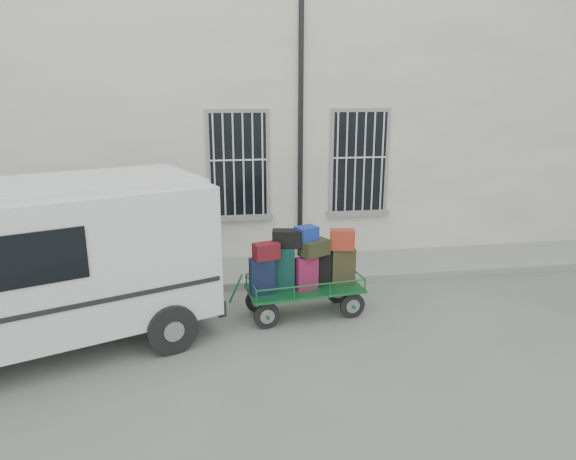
# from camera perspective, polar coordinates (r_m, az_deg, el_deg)

# --- Properties ---
(ground) EXTENTS (80.00, 80.00, 0.00)m
(ground) POSITION_cam_1_polar(r_m,az_deg,el_deg) (9.01, -1.27, -9.74)
(ground) COLOR slate
(ground) RESTS_ON ground
(building) EXTENTS (24.00, 5.15, 6.00)m
(building) POSITION_cam_1_polar(r_m,az_deg,el_deg) (13.65, -4.64, 11.85)
(building) COLOR beige
(building) RESTS_ON ground
(sidewalk) EXTENTS (24.00, 1.70, 0.15)m
(sidewalk) POSITION_cam_1_polar(r_m,az_deg,el_deg) (11.00, -2.88, -4.58)
(sidewalk) COLOR gray
(sidewalk) RESTS_ON ground
(luggage_cart) EXTENTS (2.35, 1.12, 1.59)m
(luggage_cart) POSITION_cam_1_polar(r_m,az_deg,el_deg) (8.82, 1.83, -4.37)
(luggage_cart) COLOR black
(luggage_cart) RESTS_ON ground
(van) EXTENTS (5.45, 3.81, 2.55)m
(van) POSITION_cam_1_polar(r_m,az_deg,el_deg) (8.27, -26.39, -2.89)
(van) COLOR white
(van) RESTS_ON ground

